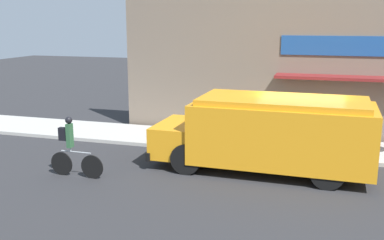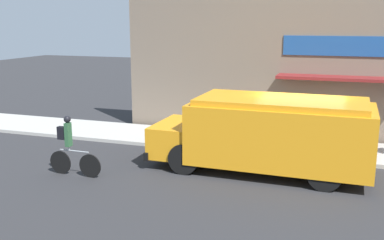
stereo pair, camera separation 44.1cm
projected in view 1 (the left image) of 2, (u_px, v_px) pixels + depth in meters
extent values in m
plane|color=#2B2B2D|center=(298.00, 160.00, 14.00)|extent=(70.00, 70.00, 0.00)
cube|color=#ADAAA3|center=(301.00, 147.00, 15.18)|extent=(28.00, 2.56, 0.12)
cube|color=#756656|center=(308.00, 64.00, 16.04)|extent=(14.01, 0.18, 5.49)
cube|color=#1E4C93|center=(344.00, 46.00, 15.46)|extent=(4.32, 0.05, 0.68)
cube|color=maroon|center=(343.00, 78.00, 15.26)|extent=(4.53, 0.95, 0.10)
cube|color=orange|center=(282.00, 133.00, 12.70)|extent=(5.03, 2.48, 1.67)
cube|color=orange|center=(179.00, 137.00, 13.71)|extent=(1.23, 2.22, 0.92)
cube|color=orange|center=(283.00, 101.00, 12.50)|extent=(4.63, 2.28, 0.16)
cube|color=black|center=(162.00, 147.00, 13.95)|extent=(0.16, 2.34, 0.24)
cube|color=red|center=(244.00, 117.00, 14.43)|extent=(0.03, 0.44, 0.44)
cylinder|color=black|center=(207.00, 141.00, 14.57)|extent=(0.88, 0.28, 0.87)
cylinder|color=black|center=(186.00, 159.00, 12.64)|extent=(0.88, 0.28, 0.87)
cylinder|color=black|center=(329.00, 151.00, 13.41)|extent=(0.88, 0.28, 0.87)
cylinder|color=black|center=(328.00, 173.00, 11.49)|extent=(0.88, 0.28, 0.87)
cylinder|color=black|center=(92.00, 167.00, 12.29)|extent=(0.66, 0.05, 0.66)
cylinder|color=black|center=(62.00, 164.00, 12.57)|extent=(0.66, 0.05, 0.66)
cylinder|color=#999EA3|center=(76.00, 152.00, 12.35)|extent=(0.92, 0.05, 0.04)
cylinder|color=#999EA3|center=(70.00, 149.00, 12.39)|extent=(0.04, 0.04, 0.12)
cube|color=#2D5B38|center=(70.00, 136.00, 12.30)|extent=(0.12, 0.20, 0.67)
sphere|color=black|center=(69.00, 120.00, 12.21)|extent=(0.20, 0.20, 0.20)
cube|color=black|center=(64.00, 134.00, 12.35)|extent=(0.26, 0.14, 0.36)
cylinder|color=#38383D|center=(308.00, 134.00, 15.25)|extent=(0.64, 0.64, 0.75)
cylinder|color=black|center=(309.00, 122.00, 15.17)|extent=(0.65, 0.65, 0.04)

